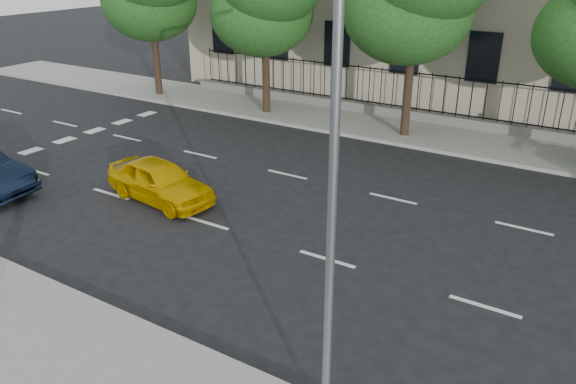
% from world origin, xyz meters
% --- Properties ---
extents(ground, '(120.00, 120.00, 0.00)m').
position_xyz_m(ground, '(0.00, 0.00, 0.00)').
color(ground, black).
rests_on(ground, ground).
extents(far_sidewalk, '(60.00, 4.00, 0.15)m').
position_xyz_m(far_sidewalk, '(0.00, 14.00, 0.07)').
color(far_sidewalk, gray).
rests_on(far_sidewalk, ground).
extents(lane_markings, '(49.60, 4.62, 0.01)m').
position_xyz_m(lane_markings, '(0.00, 4.75, 0.01)').
color(lane_markings, silver).
rests_on(lane_markings, ground).
extents(crosswalk, '(0.50, 12.10, 0.01)m').
position_xyz_m(crosswalk, '(-14.00, 4.60, 0.01)').
color(crosswalk, silver).
rests_on(crosswalk, ground).
extents(iron_fence, '(30.00, 0.50, 2.20)m').
position_xyz_m(iron_fence, '(0.00, 15.70, 0.65)').
color(iron_fence, slate).
rests_on(iron_fence, far_sidewalk).
extents(street_light, '(0.25, 3.32, 8.05)m').
position_xyz_m(street_light, '(2.50, -1.77, 5.15)').
color(street_light, slate).
rests_on(street_light, near_sidewalk).
extents(yellow_taxi, '(4.08, 2.08, 1.33)m').
position_xyz_m(yellow_taxi, '(-6.26, 3.02, 0.67)').
color(yellow_taxi, '#D9A200').
rests_on(yellow_taxi, ground).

